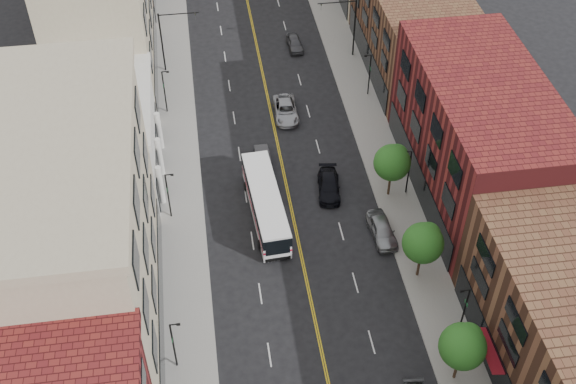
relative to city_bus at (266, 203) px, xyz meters
name	(u,v)px	position (x,y,z in m)	size (l,w,h in m)	color
sidewalk_left	(178,140)	(-7.56, 12.14, -1.64)	(4.00, 110.00, 0.15)	gray
sidewalk_right	(369,123)	(12.44, 12.14, -1.64)	(4.00, 110.00, 0.15)	gray
bldg_l_tanoffice	(77,245)	(-14.56, -9.86, 7.28)	(10.00, 22.00, 18.00)	tan
bldg_l_white	(100,141)	(-14.56, 8.14, 2.28)	(10.00, 14.00, 8.00)	silver
bldg_l_far_a	(99,4)	(-14.56, 25.14, 7.28)	(10.00, 20.00, 18.00)	tan
bldg_r_mid	(478,138)	(19.44, 1.14, 4.28)	(10.00, 22.00, 12.00)	#5C181A
bldg_r_far_a	(413,28)	(19.44, 22.14, 3.28)	(10.00, 20.00, 10.00)	brown
tree_r_1	(464,345)	(11.83, -18.79, 2.41)	(3.40, 3.40, 5.59)	black
tree_r_2	(424,242)	(11.83, -8.79, 2.41)	(3.40, 3.40, 5.59)	black
tree_r_3	(393,161)	(11.83, 1.21, 2.41)	(3.40, 3.40, 5.59)	black
lamp_l_1	(174,343)	(-8.51, -14.86, 1.26)	(0.81, 0.55, 5.05)	black
lamp_l_2	(168,193)	(-8.51, 1.14, 1.26)	(0.81, 0.55, 5.05)	black
lamp_l_3	(165,89)	(-8.51, 17.14, 1.26)	(0.81, 0.55, 5.05)	black
lamp_r_1	(464,308)	(13.39, -14.86, 1.26)	(0.81, 0.55, 5.05)	black
lamp_r_2	(409,170)	(13.39, 1.14, 1.26)	(0.81, 0.55, 5.05)	black
lamp_r_3	(369,72)	(13.39, 17.14, 1.26)	(0.81, 0.55, 5.05)	black
signal_mast_left	(168,35)	(-7.83, 25.14, 2.93)	(4.49, 0.18, 7.20)	black
signal_mast_right	(349,21)	(12.70, 25.14, 2.93)	(4.49, 0.18, 7.20)	black
city_bus	(266,203)	(0.00, 0.00, 0.00)	(3.29, 11.60, 2.95)	white
car_parked_far	(382,230)	(9.84, -3.98, -0.90)	(1.93, 4.80, 1.63)	gray
car_lane_behind	(263,156)	(0.64, 7.66, -1.08)	(1.35, 3.87, 1.27)	#424246
car_lane_a	(329,186)	(6.28, 2.42, -0.99)	(2.02, 4.97, 1.44)	black
car_lane_b	(286,110)	(3.94, 14.72, -0.97)	(2.49, 5.39, 1.50)	#A2A3AA
car_lane_c	(295,43)	(6.88, 27.77, -1.02)	(1.64, 4.07, 1.39)	#47474C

